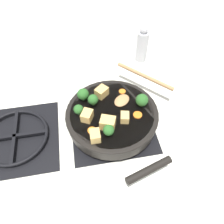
{
  "coord_description": "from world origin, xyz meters",
  "views": [
    {
      "loc": [
        -0.48,
        0.09,
        0.69
      ],
      "look_at": [
        0.0,
        0.0,
        0.08
      ],
      "focal_mm": 35.0,
      "sensor_mm": 36.0,
      "label": 1
    }
  ],
  "objects": [
    {
      "name": "tofu_cube_back_piece",
      "position": [
        -0.1,
        0.07,
        0.1
      ],
      "size": [
        0.04,
        0.03,
        0.03
      ],
      "primitive_type": "cube",
      "rotation": [
        0.0,
        0.0,
        6.28
      ],
      "color": "tan",
      "rests_on": "skillet_pan"
    },
    {
      "name": "broccoli_floret_north_edge",
      "position": [
        0.01,
        -0.11,
        0.11
      ],
      "size": [
        0.05,
        0.05,
        0.05
      ],
      "color": "#709956",
      "rests_on": "skillet_pan"
    },
    {
      "name": "broccoli_floret_near_spoon",
      "position": [
        0.08,
        0.09,
        0.11
      ],
      "size": [
        0.04,
        0.04,
        0.05
      ],
      "color": "#709956",
      "rests_on": "skillet_pan"
    },
    {
      "name": "carrot_slice_near_center",
      "position": [
        0.09,
        -0.06,
        0.08
      ],
      "size": [
        0.03,
        0.03,
        0.01
      ],
      "primitive_type": "cylinder",
      "color": "orange",
      "rests_on": "skillet_pan"
    },
    {
      "name": "tofu_cube_east_chunk",
      "position": [
        -0.01,
        0.09,
        0.1
      ],
      "size": [
        0.05,
        0.05,
        0.03
      ],
      "primitive_type": "cube",
      "rotation": [
        0.0,
        0.0,
        2.67
      ],
      "color": "tan",
      "rests_on": "skillet_pan"
    },
    {
      "name": "carrot_slice_orange_thin",
      "position": [
        -0.03,
        -0.09,
        0.08
      ],
      "size": [
        0.03,
        0.03,
        0.01
      ],
      "primitive_type": "cylinder",
      "color": "orange",
      "rests_on": "skillet_pan"
    },
    {
      "name": "broccoli_floret_east_rim",
      "position": [
        0.01,
        0.12,
        0.1
      ],
      "size": [
        0.03,
        0.03,
        0.04
      ],
      "color": "#709956",
      "rests_on": "skillet_pan"
    },
    {
      "name": "tofu_cube_center_large",
      "position": [
        0.09,
        0.02,
        0.1
      ],
      "size": [
        0.06,
        0.06,
        0.04
      ],
      "primitive_type": "cube",
      "rotation": [
        0.0,
        0.0,
        2.27
      ],
      "color": "tan",
      "rests_on": "skillet_pan"
    },
    {
      "name": "broccoli_floret_west_rim",
      "position": [
        0.05,
        0.06,
        0.11
      ],
      "size": [
        0.04,
        0.04,
        0.05
      ],
      "color": "#709956",
      "rests_on": "skillet_pan"
    },
    {
      "name": "rear_burner_grate",
      "position": [
        0.0,
        0.36,
        0.01
      ],
      "size": [
        0.31,
        0.31,
        0.03
      ],
      "color": "black",
      "rests_on": "ground_plane"
    },
    {
      "name": "front_burner_grate",
      "position": [
        0.0,
        0.0,
        0.01
      ],
      "size": [
        0.31,
        0.31,
        0.03
      ],
      "color": "black",
      "rests_on": "ground_plane"
    },
    {
      "name": "carrot_slice_edge_slice",
      "position": [
        -0.07,
        0.08,
        0.08
      ],
      "size": [
        0.03,
        0.03,
        0.01
      ],
      "primitive_type": "cylinder",
      "color": "orange",
      "rests_on": "skillet_pan"
    },
    {
      "name": "pepper_mill",
      "position": [
        0.37,
        -0.21,
        0.08
      ],
      "size": [
        0.05,
        0.05,
        0.18
      ],
      "color": "#B2B2B7",
      "rests_on": "ground_plane"
    },
    {
      "name": "wooden_spoon",
      "position": [
        0.11,
        -0.12,
        0.09
      ],
      "size": [
        0.25,
        0.26,
        0.02
      ],
      "color": "#A87A4C",
      "rests_on": "skillet_pan"
    },
    {
      "name": "tofu_cube_west_chunk",
      "position": [
        -0.06,
        0.03,
        0.1
      ],
      "size": [
        0.05,
        0.06,
        0.04
      ],
      "primitive_type": "cube",
      "rotation": [
        0.0,
        0.0,
        1.2
      ],
      "color": "tan",
      "rests_on": "skillet_pan"
    },
    {
      "name": "skillet_pan",
      "position": [
        -0.0,
        -0.0,
        0.06
      ],
      "size": [
        0.43,
        0.34,
        0.05
      ],
      "color": "black",
      "rests_on": "front_burner_grate"
    },
    {
      "name": "tofu_cube_near_handle",
      "position": [
        -0.04,
        -0.04,
        0.09
      ],
      "size": [
        0.04,
        0.04,
        0.03
      ],
      "primitive_type": "cube",
      "rotation": [
        0.0,
        0.0,
        6.07
      ],
      "color": "tan",
      "rests_on": "skillet_pan"
    },
    {
      "name": "ground_plane",
      "position": [
        0.0,
        0.0,
        0.0
      ],
      "size": [
        2.4,
        2.4,
        0.0
      ],
      "primitive_type": "plane",
      "color": "silver"
    },
    {
      "name": "broccoli_floret_center_top",
      "position": [
        -0.09,
        0.03,
        0.11
      ],
      "size": [
        0.04,
        0.04,
        0.04
      ],
      "color": "#709956",
      "rests_on": "skillet_pan"
    }
  ]
}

